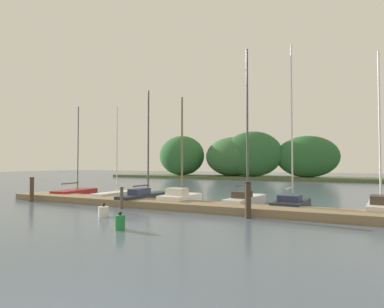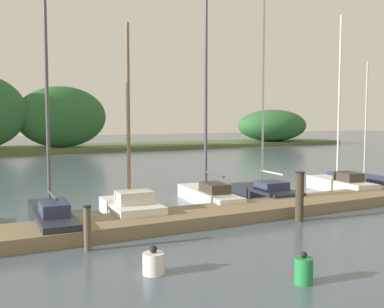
{
  "view_description": "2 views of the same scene",
  "coord_description": "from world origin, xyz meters",
  "px_view_note": "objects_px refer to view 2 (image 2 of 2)",
  "views": [
    {
      "loc": [
        3.14,
        -1.82,
        2.26
      ],
      "look_at": [
        -4.55,
        14.37,
        2.81
      ],
      "focal_mm": 29.11,
      "sensor_mm": 36.0,
      "label": 1
    },
    {
      "loc": [
        -9.33,
        0.48,
        3.11
      ],
      "look_at": [
        -2.55,
        13.4,
        1.93
      ],
      "focal_mm": 41.96,
      "sensor_mm": 36.0,
      "label": 2
    }
  ],
  "objects_px": {
    "sailboat_6": "(340,183)",
    "channel_buoy_0": "(154,263)",
    "channel_buoy_1": "(304,270)",
    "sailboat_3": "(130,206)",
    "mooring_piling_1": "(87,228)",
    "sailboat_7": "(366,181)",
    "sailboat_5": "(264,190)",
    "sailboat_4": "(208,191)",
    "mooring_piling_2": "(300,196)",
    "sailboat_2": "(51,214)"
  },
  "relations": [
    {
      "from": "channel_buoy_1",
      "to": "sailboat_3",
      "type": "bearing_deg",
      "value": 99.17
    },
    {
      "from": "sailboat_6",
      "to": "channel_buoy_0",
      "type": "bearing_deg",
      "value": 124.18
    },
    {
      "from": "sailboat_4",
      "to": "sailboat_7",
      "type": "bearing_deg",
      "value": -83.87
    },
    {
      "from": "sailboat_7",
      "to": "sailboat_5",
      "type": "bearing_deg",
      "value": 99.09
    },
    {
      "from": "sailboat_7",
      "to": "channel_buoy_0",
      "type": "relative_size",
      "value": 9.66
    },
    {
      "from": "channel_buoy_0",
      "to": "channel_buoy_1",
      "type": "distance_m",
      "value": 2.91
    },
    {
      "from": "sailboat_7",
      "to": "channel_buoy_1",
      "type": "height_order",
      "value": "sailboat_7"
    },
    {
      "from": "sailboat_5",
      "to": "sailboat_7",
      "type": "xyz_separation_m",
      "value": [
        5.85,
        0.29,
        -0.07
      ]
    },
    {
      "from": "sailboat_7",
      "to": "channel_buoy_1",
      "type": "bearing_deg",
      "value": 132.58
    },
    {
      "from": "sailboat_4",
      "to": "mooring_piling_2",
      "type": "height_order",
      "value": "sailboat_4"
    },
    {
      "from": "channel_buoy_0",
      "to": "channel_buoy_1",
      "type": "height_order",
      "value": "channel_buoy_1"
    },
    {
      "from": "sailboat_3",
      "to": "mooring_piling_2",
      "type": "height_order",
      "value": "sailboat_3"
    },
    {
      "from": "sailboat_5",
      "to": "channel_buoy_0",
      "type": "height_order",
      "value": "sailboat_5"
    },
    {
      "from": "sailboat_3",
      "to": "mooring_piling_2",
      "type": "xyz_separation_m",
      "value": [
        4.44,
        -2.55,
        0.34
      ]
    },
    {
      "from": "sailboat_4",
      "to": "sailboat_6",
      "type": "bearing_deg",
      "value": -88.05
    },
    {
      "from": "sailboat_3",
      "to": "sailboat_5",
      "type": "relative_size",
      "value": 0.72
    },
    {
      "from": "sailboat_6",
      "to": "sailboat_3",
      "type": "bearing_deg",
      "value": 101.49
    },
    {
      "from": "sailboat_7",
      "to": "mooring_piling_1",
      "type": "bearing_deg",
      "value": 111.75
    },
    {
      "from": "channel_buoy_1",
      "to": "mooring_piling_2",
      "type": "bearing_deg",
      "value": 49.74
    },
    {
      "from": "sailboat_6",
      "to": "mooring_piling_2",
      "type": "xyz_separation_m",
      "value": [
        -5.03,
        -3.28,
        0.36
      ]
    },
    {
      "from": "sailboat_7",
      "to": "mooring_piling_1",
      "type": "relative_size",
      "value": 5.24
    },
    {
      "from": "sailboat_6",
      "to": "mooring_piling_2",
      "type": "relative_size",
      "value": 4.87
    },
    {
      "from": "sailboat_3",
      "to": "sailboat_6",
      "type": "xyz_separation_m",
      "value": [
        9.47,
        0.73,
        -0.02
      ]
    },
    {
      "from": "mooring_piling_1",
      "to": "channel_buoy_1",
      "type": "xyz_separation_m",
      "value": [
        3.05,
        -3.97,
        -0.28
      ]
    },
    {
      "from": "sailboat_2",
      "to": "channel_buoy_1",
      "type": "bearing_deg",
      "value": -150.07
    },
    {
      "from": "channel_buoy_1",
      "to": "sailboat_7",
      "type": "bearing_deg",
      "value": 36.35
    },
    {
      "from": "sailboat_3",
      "to": "mooring_piling_2",
      "type": "bearing_deg",
      "value": -116.76
    },
    {
      "from": "sailboat_2",
      "to": "sailboat_6",
      "type": "xyz_separation_m",
      "value": [
        11.81,
        0.62,
        0.01
      ]
    },
    {
      "from": "sailboat_2",
      "to": "channel_buoy_0",
      "type": "height_order",
      "value": "sailboat_2"
    },
    {
      "from": "sailboat_6",
      "to": "channel_buoy_0",
      "type": "xyz_separation_m",
      "value": [
        -10.7,
        -5.48,
        -0.17
      ]
    },
    {
      "from": "sailboat_2",
      "to": "mooring_piling_1",
      "type": "bearing_deg",
      "value": -169.78
    },
    {
      "from": "sailboat_4",
      "to": "sailboat_3",
      "type": "bearing_deg",
      "value": 114.32
    },
    {
      "from": "sailboat_6",
      "to": "mooring_piling_1",
      "type": "distance_m",
      "value": 11.93
    },
    {
      "from": "sailboat_5",
      "to": "channel_buoy_0",
      "type": "bearing_deg",
      "value": 133.69
    },
    {
      "from": "sailboat_4",
      "to": "channel_buoy_0",
      "type": "relative_size",
      "value": 14.67
    },
    {
      "from": "mooring_piling_1",
      "to": "channel_buoy_1",
      "type": "bearing_deg",
      "value": -52.47
    },
    {
      "from": "sailboat_3",
      "to": "sailboat_6",
      "type": "distance_m",
      "value": 9.5
    },
    {
      "from": "sailboat_2",
      "to": "channel_buoy_0",
      "type": "relative_size",
      "value": 11.35
    },
    {
      "from": "mooring_piling_2",
      "to": "sailboat_5",
      "type": "bearing_deg",
      "value": 69.71
    },
    {
      "from": "sailboat_3",
      "to": "mooring_piling_2",
      "type": "distance_m",
      "value": 5.13
    },
    {
      "from": "sailboat_7",
      "to": "sailboat_4",
      "type": "bearing_deg",
      "value": 96.67
    },
    {
      "from": "sailboat_6",
      "to": "channel_buoy_1",
      "type": "distance_m",
      "value": 11.12
    },
    {
      "from": "sailboat_4",
      "to": "channel_buoy_0",
      "type": "distance_m",
      "value": 7.46
    },
    {
      "from": "sailboat_4",
      "to": "sailboat_5",
      "type": "height_order",
      "value": "sailboat_4"
    },
    {
      "from": "mooring_piling_2",
      "to": "channel_buoy_1",
      "type": "relative_size",
      "value": 2.43
    },
    {
      "from": "sailboat_3",
      "to": "sailboat_6",
      "type": "height_order",
      "value": "sailboat_6"
    },
    {
      "from": "sailboat_5",
      "to": "channel_buoy_1",
      "type": "relative_size",
      "value": 13.42
    },
    {
      "from": "sailboat_4",
      "to": "sailboat_6",
      "type": "height_order",
      "value": "sailboat_4"
    },
    {
      "from": "sailboat_6",
      "to": "mooring_piling_1",
      "type": "height_order",
      "value": "sailboat_6"
    },
    {
      "from": "mooring_piling_2",
      "to": "channel_buoy_0",
      "type": "height_order",
      "value": "mooring_piling_2"
    }
  ]
}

